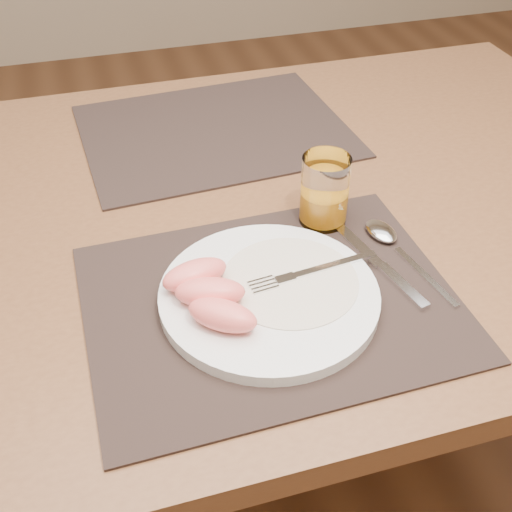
% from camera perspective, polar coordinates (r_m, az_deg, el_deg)
% --- Properties ---
extents(ground, '(5.00, 5.00, 0.00)m').
position_cam_1_polar(ground, '(1.52, -0.80, -19.00)').
color(ground, brown).
rests_on(ground, ground).
extents(table, '(1.40, 0.90, 0.75)m').
position_cam_1_polar(table, '(1.01, -1.14, 0.98)').
color(table, brown).
rests_on(table, ground).
extents(placemat_near, '(0.46, 0.36, 0.00)m').
position_cam_1_polar(placemat_near, '(0.79, 1.32, -4.08)').
color(placemat_near, black).
rests_on(placemat_near, table).
extents(placemat_far, '(0.47, 0.38, 0.00)m').
position_cam_1_polar(placemat_far, '(1.15, -3.68, 11.04)').
color(placemat_far, black).
rests_on(placemat_far, table).
extents(plate, '(0.27, 0.27, 0.02)m').
position_cam_1_polar(plate, '(0.79, 1.17, -3.55)').
color(plate, white).
rests_on(plate, placemat_near).
extents(plate_dressing, '(0.17, 0.17, 0.00)m').
position_cam_1_polar(plate_dressing, '(0.79, 3.03, -2.19)').
color(plate_dressing, white).
rests_on(plate_dressing, plate).
extents(fork, '(0.18, 0.04, 0.00)m').
position_cam_1_polar(fork, '(0.80, 4.18, -1.58)').
color(fork, silver).
rests_on(fork, plate).
extents(knife, '(0.06, 0.22, 0.01)m').
position_cam_1_polar(knife, '(0.85, 11.02, -0.84)').
color(knife, silver).
rests_on(knife, placemat_near).
extents(spoon, '(0.05, 0.19, 0.01)m').
position_cam_1_polar(spoon, '(0.90, 11.60, 1.63)').
color(spoon, silver).
rests_on(spoon, placemat_near).
extents(juice_glass, '(0.07, 0.07, 0.10)m').
position_cam_1_polar(juice_glass, '(0.90, 6.10, 5.51)').
color(juice_glass, white).
rests_on(juice_glass, placemat_near).
extents(grapefruit_wedges, '(0.11, 0.15, 0.03)m').
position_cam_1_polar(grapefruit_wedges, '(0.75, -4.23, -3.34)').
color(grapefruit_wedges, '#FF7568').
rests_on(grapefruit_wedges, plate).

